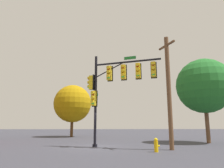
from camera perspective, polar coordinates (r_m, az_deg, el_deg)
ground_plane at (r=16.04m, az=-4.73°, el=-16.84°), size 120.00×120.00×0.00m
signal_pole_assembly at (r=15.68m, az=0.49°, el=0.68°), size 5.40×2.42×6.97m
utility_pole at (r=14.80m, az=15.30°, el=-1.37°), size 0.66×1.75×7.80m
fire_hydrant at (r=13.37m, az=12.00°, el=-16.05°), size 0.33×0.24×0.83m
tree_near at (r=21.37m, az=23.90°, el=-0.48°), size 5.12×5.12×7.76m
tree_mid at (r=29.18m, az=-10.75°, el=-5.31°), size 5.10×5.10×7.00m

